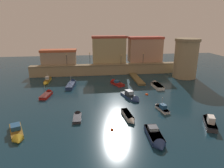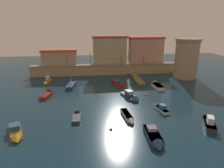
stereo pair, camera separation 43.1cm
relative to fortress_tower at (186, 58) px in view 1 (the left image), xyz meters
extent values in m
plane|color=#112D3D|center=(-22.99, -14.70, -5.79)|extent=(120.09, 120.09, 0.00)
cube|color=#9E8966|center=(-22.99, 6.40, -4.27)|extent=(46.15, 2.16, 3.05)
cube|color=#817053|center=(-22.99, 6.40, -2.63)|extent=(46.15, 2.46, 0.24)
cube|color=gray|center=(-37.54, 9.38, -0.75)|extent=(10.65, 3.80, 4.00)
cube|color=#B5502F|center=(-37.54, 9.38, 1.60)|extent=(11.08, 3.95, 0.70)
cube|color=tan|center=(-21.57, 9.38, 1.26)|extent=(10.54, 3.79, 8.02)
cube|color=#A03D2D|center=(-21.57, 9.38, 5.62)|extent=(10.97, 3.94, 0.70)
cube|color=tan|center=(-9.44, 10.03, 1.07)|extent=(10.74, 5.09, 7.64)
cube|color=#A93E30|center=(-9.44, 10.03, 5.24)|extent=(11.17, 5.30, 0.70)
cylinder|color=#9E8966|center=(0.00, 0.00, -0.46)|extent=(6.64, 6.64, 10.66)
cylinder|color=#867556|center=(0.00, 0.00, 5.27)|extent=(7.17, 7.17, 0.80)
cube|color=brown|center=(-14.73, -0.62, -5.52)|extent=(1.93, 11.88, 0.55)
cylinder|color=#473C23|center=(-13.86, 3.34, -5.44)|extent=(0.20, 0.20, 0.70)
cylinder|color=#473C23|center=(-13.86, -0.62, -5.44)|extent=(0.20, 0.20, 0.70)
cylinder|color=#473C23|center=(-13.86, -4.58, -5.44)|extent=(0.20, 0.20, 0.70)
cylinder|color=black|center=(-34.87, 6.40, -0.91)|extent=(0.12, 0.12, 3.19)
sphere|color=#F9D172|center=(-34.87, 6.40, 0.83)|extent=(0.32, 0.32, 0.32)
cylinder|color=black|center=(-27.88, 6.40, -0.77)|extent=(0.12, 0.12, 3.47)
sphere|color=#F9D172|center=(-27.88, 6.40, 1.12)|extent=(0.32, 0.32, 0.32)
cylinder|color=black|center=(-18.14, 6.40, -1.21)|extent=(0.12, 0.12, 2.60)
sphere|color=#F9D172|center=(-18.14, 6.40, 0.24)|extent=(0.32, 0.32, 0.32)
cylinder|color=black|center=(-11.00, 6.40, -0.99)|extent=(0.12, 0.12, 3.03)
sphere|color=#F9D172|center=(-11.00, 6.40, 0.67)|extent=(0.32, 0.32, 0.32)
cube|color=white|center=(-11.31, -8.60, -5.39)|extent=(1.99, 4.73, 0.81)
cone|color=white|center=(-11.41, -5.66, -5.39)|extent=(1.79, 1.37, 1.75)
cube|color=slate|center=(-11.31, -8.60, -5.02)|extent=(2.03, 4.83, 0.08)
cube|color=navy|center=(-33.12, -4.99, -5.41)|extent=(2.37, 6.00, 0.78)
cone|color=navy|center=(-32.69, -1.45, -5.41)|extent=(1.75, 1.58, 1.59)
cube|color=#111E35|center=(-33.12, -4.99, -5.06)|extent=(2.42, 6.12, 0.08)
cylinder|color=#B2B2B7|center=(-33.09, -4.74, -4.01)|extent=(0.08, 0.08, 2.02)
cube|color=navy|center=(-19.59, -30.33, -5.41)|extent=(2.04, 4.97, 0.77)
cone|color=navy|center=(-19.72, -33.41, -5.41)|extent=(1.80, 1.44, 1.74)
cube|color=black|center=(-19.59, -30.33, -5.06)|extent=(2.08, 5.07, 0.08)
cube|color=#333842|center=(-19.56, -29.62, -4.76)|extent=(1.40, 1.42, 0.52)
cube|color=#99B7C6|center=(-19.59, -30.30, -4.74)|extent=(1.21, 0.11, 0.31)
cube|color=#333338|center=(-9.68, -28.38, -5.40)|extent=(3.19, 4.77, 0.80)
cone|color=#333338|center=(-8.54, -25.75, -5.40)|extent=(1.81, 1.74, 1.42)
cube|color=black|center=(-9.68, -28.38, -5.04)|extent=(3.25, 4.86, 0.08)
cube|color=silver|center=(-9.82, -28.70, -4.47)|extent=(1.48, 1.81, 1.06)
cube|color=red|center=(-21.02, -4.90, -5.51)|extent=(3.35, 4.59, 0.58)
cone|color=red|center=(-22.14, -2.47, -5.51)|extent=(1.98, 1.77, 1.63)
cube|color=#5F0C09|center=(-21.02, -4.90, -5.26)|extent=(3.42, 4.69, 0.08)
cube|color=navy|center=(-21.17, -4.57, -4.93)|extent=(1.43, 1.50, 0.58)
cube|color=navy|center=(-19.75, -14.18, -5.53)|extent=(3.33, 5.39, 0.53)
cone|color=navy|center=(-18.77, -17.20, -5.53)|extent=(2.11, 1.88, 1.77)
cube|color=black|center=(-19.75, -14.18, -5.30)|extent=(3.39, 5.50, 0.08)
cube|color=#333842|center=(-19.80, -14.01, -4.78)|extent=(1.80, 2.16, 0.97)
cube|color=#99B7C6|center=(-19.52, -14.89, -4.73)|extent=(1.12, 0.41, 0.58)
cube|color=red|center=(-38.13, -11.63, -5.49)|extent=(2.37, 4.34, 0.61)
cone|color=red|center=(-37.64, -9.10, -5.49)|extent=(1.73, 1.42, 1.53)
cube|color=#49100C|center=(-38.13, -11.63, -5.22)|extent=(2.42, 4.43, 0.08)
cylinder|color=#B2B2B7|center=(-38.18, -11.85, -4.09)|extent=(0.08, 0.08, 2.18)
cube|color=gold|center=(-39.89, 0.43, -5.44)|extent=(1.26, 5.45, 0.70)
cone|color=gold|center=(-39.98, -2.93, -5.44)|extent=(1.10, 1.43, 1.07)
cube|color=brown|center=(-39.89, 0.43, -5.13)|extent=(1.29, 5.56, 0.08)
cube|color=silver|center=(-39.89, 0.27, -4.68)|extent=(0.92, 1.24, 0.83)
cube|color=#99B7C6|center=(-39.91, -0.34, -4.64)|extent=(0.80, 0.08, 0.50)
cylinder|color=#B2B2B7|center=(-39.88, 0.62, -4.17)|extent=(0.08, 0.08, 1.85)
cube|color=silver|center=(-22.11, -23.57, -5.43)|extent=(1.61, 4.47, 0.73)
cone|color=silver|center=(-21.81, -26.30, -5.43)|extent=(1.21, 1.33, 1.08)
cube|color=slate|center=(-22.11, -23.57, -5.11)|extent=(1.64, 4.56, 0.08)
cube|color=gold|center=(-39.73, -26.68, -5.51)|extent=(3.21, 4.87, 0.57)
cone|color=gold|center=(-38.63, -29.37, -5.51)|extent=(1.88, 1.77, 1.50)
cube|color=brown|center=(-39.73, -26.68, -5.27)|extent=(3.28, 4.97, 0.08)
cube|color=navy|center=(-39.86, -26.35, -4.90)|extent=(1.88, 2.07, 0.66)
cube|color=#333338|center=(-30.82, -23.43, -5.55)|extent=(1.38, 3.40, 0.48)
cone|color=#333338|center=(-30.79, -21.31, -5.55)|extent=(1.27, 0.97, 1.26)
cube|color=black|center=(-30.82, -23.43, -5.35)|extent=(1.41, 3.47, 0.08)
cube|color=silver|center=(-15.09, -21.85, -5.53)|extent=(1.79, 3.62, 0.52)
cone|color=silver|center=(-15.51, -19.72, -5.53)|extent=(1.25, 1.16, 1.08)
cube|color=#4C5776|center=(-15.09, -21.85, -5.32)|extent=(1.82, 3.69, 0.08)
cube|color=navy|center=(-15.05, -22.03, -4.88)|extent=(1.18, 1.41, 0.80)
cylinder|color=#B2B2B7|center=(-15.12, -21.67, -4.25)|extent=(0.08, 0.08, 2.04)
sphere|color=#EA4C19|center=(-15.50, -13.19, -5.79)|extent=(0.73, 0.73, 0.73)
sphere|color=#EA4C19|center=(-25.34, -27.59, -5.79)|extent=(0.61, 0.61, 0.61)
camera|label=1|loc=(-28.83, -54.61, 10.18)|focal=31.92mm
camera|label=2|loc=(-28.41, -54.66, 10.18)|focal=31.92mm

